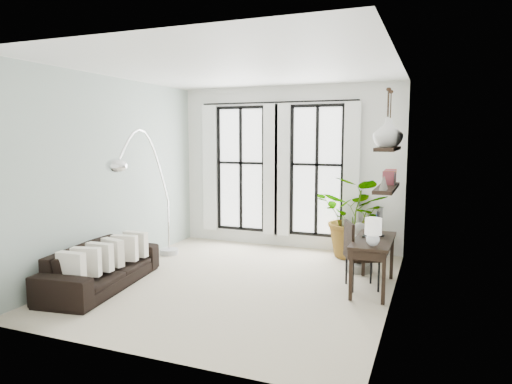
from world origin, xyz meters
The scene contains 16 objects.
floor centered at (0.00, 0.00, 0.00)m, with size 5.00×5.00×0.00m, color beige.
ceiling centered at (0.00, 0.00, 3.20)m, with size 5.00×5.00×0.00m, color white.
wall_left centered at (-2.25, 0.00, 1.60)m, with size 5.00×5.00×0.00m, color #9BADA3.
wall_right centered at (2.25, 0.00, 1.60)m, with size 5.00×5.00×0.00m, color white.
wall_back centered at (0.00, 2.50, 1.60)m, with size 4.50×4.50×0.00m, color white.
windows centered at (-0.20, 2.43, 1.56)m, with size 3.26×0.13×2.65m.
wall_shelves centered at (2.11, 0.49, 1.73)m, with size 0.25×1.30×0.60m.
sofa centered at (-1.80, -0.90, 0.31)m, with size 2.13×0.83×0.62m, color black.
throw_pillows centered at (-1.70, -0.90, 0.50)m, with size 0.40×1.52×0.40m.
plant centered at (1.43, 2.15, 0.75)m, with size 1.36×1.18×1.51m, color #2D7228.
desk centered at (1.95, 0.40, 0.71)m, with size 0.54×1.27×1.14m.
desk_chair centered at (1.72, 0.42, 0.56)m, with size 0.62×0.62×0.99m.
arc_lamp centered at (-1.70, 0.11, 1.83)m, with size 0.73×2.27×2.34m.
buddha centered at (1.63, 1.30, 0.34)m, with size 0.45×0.45×0.82m.
vase_a centered at (2.11, 0.20, 2.27)m, with size 0.37×0.37×0.38m, color white.
vase_b centered at (2.11, 0.60, 2.27)m, with size 0.37×0.37×0.38m, color white.
Camera 1 is at (2.73, -6.16, 2.23)m, focal length 32.00 mm.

